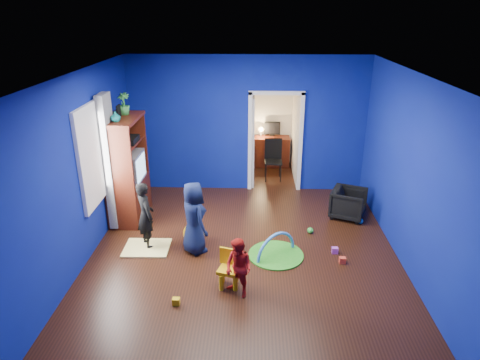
{
  "coord_description": "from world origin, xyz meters",
  "views": [
    {
      "loc": [
        0.13,
        -6.06,
        3.78
      ],
      "look_at": [
        -0.08,
        0.4,
        1.15
      ],
      "focal_mm": 32.0,
      "sensor_mm": 36.0,
      "label": 1
    }
  ],
  "objects_px": {
    "play_mat": "(276,255)",
    "crt_tv": "(129,167)",
    "armchair": "(348,203)",
    "folding_chair": "(273,161)",
    "child_black": "(146,215)",
    "tv_armoire": "(127,169)",
    "toddler_red": "(239,268)",
    "study_desk": "(272,151)",
    "child_navy": "(194,218)",
    "vase": "(115,117)",
    "hopper_ball": "(194,233)",
    "kid_chair": "(229,271)"
  },
  "relations": [
    {
      "from": "tv_armoire",
      "to": "folding_chair",
      "type": "xyz_separation_m",
      "value": [
        2.81,
        2.03,
        -0.52
      ]
    },
    {
      "from": "child_navy",
      "to": "toddler_red",
      "type": "height_order",
      "value": "child_navy"
    },
    {
      "from": "toddler_red",
      "to": "play_mat",
      "type": "bearing_deg",
      "value": 100.92
    },
    {
      "from": "toddler_red",
      "to": "child_navy",
      "type": "bearing_deg",
      "value": 163.59
    },
    {
      "from": "child_navy",
      "to": "vase",
      "type": "relative_size",
      "value": 6.84
    },
    {
      "from": "crt_tv",
      "to": "child_navy",
      "type": "bearing_deg",
      "value": -41.48
    },
    {
      "from": "armchair",
      "to": "play_mat",
      "type": "height_order",
      "value": "armchair"
    },
    {
      "from": "tv_armoire",
      "to": "play_mat",
      "type": "xyz_separation_m",
      "value": [
        2.73,
        -1.31,
        -0.97
      ]
    },
    {
      "from": "play_mat",
      "to": "crt_tv",
      "type": "bearing_deg",
      "value": 154.07
    },
    {
      "from": "armchair",
      "to": "hopper_ball",
      "type": "xyz_separation_m",
      "value": [
        -2.83,
        -1.08,
        -0.1
      ]
    },
    {
      "from": "child_black",
      "to": "study_desk",
      "type": "xyz_separation_m",
      "value": [
        2.24,
        4.05,
        -0.2
      ]
    },
    {
      "from": "crt_tv",
      "to": "kid_chair",
      "type": "bearing_deg",
      "value": -47.45
    },
    {
      "from": "child_black",
      "to": "crt_tv",
      "type": "xyz_separation_m",
      "value": [
        -0.53,
        1.07,
        0.44
      ]
    },
    {
      "from": "study_desk",
      "to": "crt_tv",
      "type": "bearing_deg",
      "value": -132.85
    },
    {
      "from": "study_desk",
      "to": "folding_chair",
      "type": "height_order",
      "value": "folding_chair"
    },
    {
      "from": "crt_tv",
      "to": "kid_chair",
      "type": "relative_size",
      "value": 1.4
    },
    {
      "from": "armchair",
      "to": "crt_tv",
      "type": "distance_m",
      "value": 4.2
    },
    {
      "from": "armchair",
      "to": "child_black",
      "type": "bearing_deg",
      "value": 130.73
    },
    {
      "from": "kid_chair",
      "to": "crt_tv",
      "type": "bearing_deg",
      "value": 149.29
    },
    {
      "from": "crt_tv",
      "to": "toddler_red",
      "type": "bearing_deg",
      "value": -47.9
    },
    {
      "from": "play_mat",
      "to": "toddler_red",
      "type": "bearing_deg",
      "value": -118.99
    },
    {
      "from": "hopper_ball",
      "to": "play_mat",
      "type": "xyz_separation_m",
      "value": [
        1.39,
        -0.36,
        -0.17
      ]
    },
    {
      "from": "armchair",
      "to": "toddler_red",
      "type": "xyz_separation_m",
      "value": [
        -2.02,
        -2.48,
        0.15
      ]
    },
    {
      "from": "crt_tv",
      "to": "folding_chair",
      "type": "xyz_separation_m",
      "value": [
        2.77,
        2.03,
        -0.56
      ]
    },
    {
      "from": "tv_armoire",
      "to": "hopper_ball",
      "type": "relative_size",
      "value": 5.3
    },
    {
      "from": "hopper_ball",
      "to": "play_mat",
      "type": "height_order",
      "value": "hopper_ball"
    },
    {
      "from": "toddler_red",
      "to": "kid_chair",
      "type": "bearing_deg",
      "value": 166.79
    },
    {
      "from": "tv_armoire",
      "to": "child_black",
      "type": "bearing_deg",
      "value": -61.72
    },
    {
      "from": "vase",
      "to": "tv_armoire",
      "type": "height_order",
      "value": "vase"
    },
    {
      "from": "vase",
      "to": "hopper_ball",
      "type": "bearing_deg",
      "value": -25.71
    },
    {
      "from": "child_navy",
      "to": "folding_chair",
      "type": "height_order",
      "value": "child_navy"
    },
    {
      "from": "child_navy",
      "to": "study_desk",
      "type": "bearing_deg",
      "value": -52.86
    },
    {
      "from": "tv_armoire",
      "to": "study_desk",
      "type": "bearing_deg",
      "value": 46.74
    },
    {
      "from": "toddler_red",
      "to": "crt_tv",
      "type": "height_order",
      "value": "crt_tv"
    },
    {
      "from": "folding_chair",
      "to": "child_black",
      "type": "bearing_deg",
      "value": -125.88
    },
    {
      "from": "child_navy",
      "to": "tv_armoire",
      "type": "height_order",
      "value": "tv_armoire"
    },
    {
      "from": "toddler_red",
      "to": "tv_armoire",
      "type": "relative_size",
      "value": 0.45
    },
    {
      "from": "play_mat",
      "to": "vase",
      "type": "bearing_deg",
      "value": 159.73
    },
    {
      "from": "crt_tv",
      "to": "play_mat",
      "type": "bearing_deg",
      "value": -25.93
    },
    {
      "from": "armchair",
      "to": "child_navy",
      "type": "relative_size",
      "value": 0.51
    },
    {
      "from": "child_black",
      "to": "tv_armoire",
      "type": "xyz_separation_m",
      "value": [
        -0.57,
        1.07,
        0.4
      ]
    },
    {
      "from": "child_black",
      "to": "toddler_red",
      "type": "xyz_separation_m",
      "value": [
        1.59,
        -1.28,
        -0.14
      ]
    },
    {
      "from": "armchair",
      "to": "kid_chair",
      "type": "distance_m",
      "value": 3.15
    },
    {
      "from": "armchair",
      "to": "vase",
      "type": "height_order",
      "value": "vase"
    },
    {
      "from": "child_navy",
      "to": "study_desk",
      "type": "xyz_separation_m",
      "value": [
        1.41,
        4.18,
        -0.23
      ]
    },
    {
      "from": "tv_armoire",
      "to": "play_mat",
      "type": "relative_size",
      "value": 2.18
    },
    {
      "from": "child_navy",
      "to": "child_black",
      "type": "bearing_deg",
      "value": 46.73
    },
    {
      "from": "child_navy",
      "to": "crt_tv",
      "type": "xyz_separation_m",
      "value": [
        -1.35,
        1.2,
        0.41
      ]
    },
    {
      "from": "hopper_ball",
      "to": "folding_chair",
      "type": "xyz_separation_m",
      "value": [
        1.46,
        2.97,
        0.28
      ]
    },
    {
      "from": "armchair",
      "to": "play_mat",
      "type": "bearing_deg",
      "value": 157.29
    }
  ]
}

